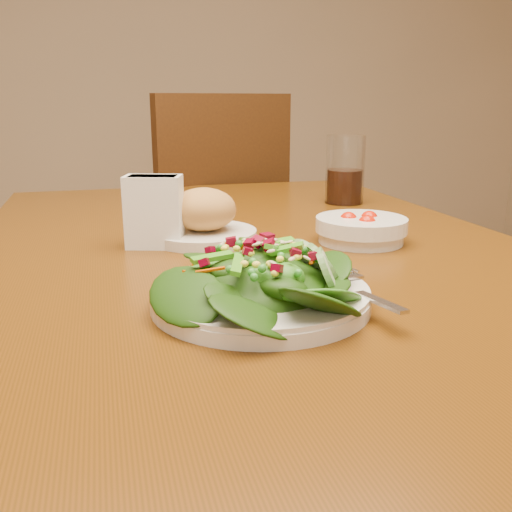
# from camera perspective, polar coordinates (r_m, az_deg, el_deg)

# --- Properties ---
(dining_table) EXTENTS (0.90, 1.40, 0.75)m
(dining_table) POSITION_cam_1_polar(r_m,az_deg,el_deg) (0.94, 0.11, -5.25)
(dining_table) COLOR #522908
(dining_table) RESTS_ON ground_plane
(chair_far) EXTENTS (0.59, 0.59, 0.99)m
(chair_far) POSITION_cam_1_polar(r_m,az_deg,el_deg) (1.81, -5.24, 0.90)
(chair_far) COLOR black
(chair_far) RESTS_ON ground_plane
(salad_plate) EXTENTS (0.26, 0.25, 0.07)m
(salad_plate) POSITION_cam_1_polar(r_m,az_deg,el_deg) (0.66, 1.22, -2.69)
(salad_plate) COLOR silver
(salad_plate) RESTS_ON dining_table
(bread_plate) EXTENTS (0.18, 0.18, 0.09)m
(bread_plate) POSITION_cam_1_polar(r_m,az_deg,el_deg) (0.96, -5.24, 3.68)
(bread_plate) COLOR silver
(bread_plate) RESTS_ON dining_table
(tomato_bowl) EXTENTS (0.15, 0.15, 0.05)m
(tomato_bowl) POSITION_cam_1_polar(r_m,az_deg,el_deg) (0.96, 10.46, 2.66)
(tomato_bowl) COLOR silver
(tomato_bowl) RESTS_ON dining_table
(drinking_glass) EXTENTS (0.09, 0.09, 0.15)m
(drinking_glass) POSITION_cam_1_polar(r_m,az_deg,el_deg) (1.32, 8.87, 8.06)
(drinking_glass) COLOR silver
(drinking_glass) RESTS_ON dining_table
(napkin_holder) EXTENTS (0.10, 0.07, 0.12)m
(napkin_holder) POSITION_cam_1_polar(r_m,az_deg,el_deg) (0.92, -10.15, 4.57)
(napkin_holder) COLOR white
(napkin_holder) RESTS_ON dining_table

